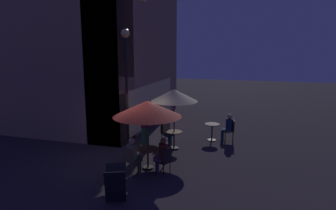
% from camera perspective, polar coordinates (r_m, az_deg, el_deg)
% --- Properties ---
extents(ground_plane, '(60.00, 60.00, 0.00)m').
position_cam_1_polar(ground_plane, '(11.44, -7.63, -10.60)').
color(ground_plane, '#2A232B').
extents(cafe_building, '(8.90, 8.55, 8.57)m').
position_cam_1_polar(cafe_building, '(15.80, -13.28, 10.98)').
color(cafe_building, '#997361').
rests_on(cafe_building, ground).
extents(street_lamp_near_corner, '(0.32, 0.32, 4.82)m').
position_cam_1_polar(street_lamp_near_corner, '(11.11, -7.92, 6.19)').
color(street_lamp_near_corner, black).
rests_on(street_lamp_near_corner, ground).
extents(menu_sandwich_board, '(0.83, 0.77, 0.98)m').
position_cam_1_polar(menu_sandwich_board, '(8.58, -9.92, -14.56)').
color(menu_sandwich_board, black).
rests_on(menu_sandwich_board, ground).
extents(cafe_table_0, '(0.78, 0.78, 0.73)m').
position_cam_1_polar(cafe_table_0, '(10.59, -3.85, -9.17)').
color(cafe_table_0, black).
rests_on(cafe_table_0, ground).
extents(cafe_table_1, '(0.68, 0.68, 0.75)m').
position_cam_1_polar(cafe_table_1, '(12.54, 1.15, -6.03)').
color(cafe_table_1, black).
rests_on(cafe_table_1, ground).
extents(cafe_table_2, '(0.67, 0.67, 0.77)m').
position_cam_1_polar(cafe_table_2, '(13.81, 8.35, -4.50)').
color(cafe_table_2, black).
rests_on(cafe_table_2, ground).
extents(patio_umbrella_0, '(2.34, 2.34, 2.41)m').
position_cam_1_polar(patio_umbrella_0, '(10.16, -3.96, -0.74)').
color(patio_umbrella_0, black).
rests_on(patio_umbrella_0, ground).
extents(patio_umbrella_1, '(1.91, 1.91, 2.51)m').
position_cam_1_polar(patio_umbrella_1, '(12.15, 1.18, 1.79)').
color(patio_umbrella_1, black).
rests_on(patio_umbrella_1, ground).
extents(cafe_chair_0, '(0.54, 0.54, 0.93)m').
position_cam_1_polar(cafe_chair_0, '(10.10, -7.18, -10.10)').
color(cafe_chair_0, brown).
rests_on(cafe_chair_0, ground).
extents(cafe_chair_1, '(0.52, 0.52, 0.95)m').
position_cam_1_polar(cafe_chair_1, '(10.01, -0.49, -10.24)').
color(cafe_chair_1, black).
rests_on(cafe_chair_1, ground).
extents(cafe_chair_2, '(0.56, 0.56, 0.89)m').
position_cam_1_polar(cafe_chair_2, '(13.18, -0.45, -5.07)').
color(cafe_chair_2, '#242725').
rests_on(cafe_chair_2, ground).
extents(cafe_chair_3, '(0.48, 0.48, 0.96)m').
position_cam_1_polar(cafe_chair_3, '(13.83, 11.96, -4.44)').
color(cafe_chair_3, brown).
rests_on(cafe_chair_3, ground).
extents(patron_seated_0, '(0.52, 0.45, 1.27)m').
position_cam_1_polar(patron_seated_0, '(10.13, -6.58, -9.11)').
color(patron_seated_0, '#2A422F').
rests_on(patron_seated_0, ground).
extents(patron_seated_1, '(0.45, 0.52, 1.28)m').
position_cam_1_polar(patron_seated_1, '(10.05, -1.10, -9.22)').
color(patron_seated_1, '#5A4161').
rests_on(patron_seated_1, ground).
extents(patron_seated_2, '(0.50, 0.50, 1.25)m').
position_cam_1_polar(patron_seated_2, '(13.02, -0.17, -4.54)').
color(patron_seated_2, '#1E2A49').
rests_on(patron_seated_2, ground).
extents(patron_seated_3, '(0.39, 0.54, 1.26)m').
position_cam_1_polar(patron_seated_3, '(13.78, 11.36, -3.87)').
color(patron_seated_3, '#26354D').
rests_on(patron_seated_3, ground).
extents(patron_standing_4, '(0.36, 0.36, 1.76)m').
position_cam_1_polar(patron_standing_4, '(12.29, -4.35, -4.65)').
color(patron_standing_4, '#264F31').
rests_on(patron_standing_4, ground).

